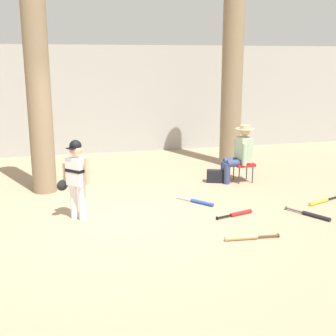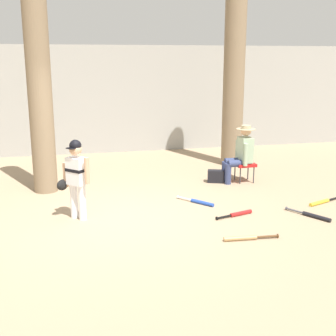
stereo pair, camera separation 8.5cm
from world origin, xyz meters
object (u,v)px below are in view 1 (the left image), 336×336
Objects in this scene: young_ballplayer at (76,175)px; folding_stool at (243,165)px; tree_near_player at (38,89)px; bat_red_barrel at (238,214)px; bat_black_composite at (313,215)px; bat_blue_youth at (199,202)px; seated_spectator at (239,152)px; bat_yellow_trainer at (321,201)px; bat_wood_tan at (246,238)px; handbag_beside_stool at (215,176)px; tree_behind_spectator at (232,80)px.

young_ballplayer is 3.83m from folding_stool.
folding_stool is (4.06, -0.26, -1.62)m from tree_near_player.
bat_red_barrel is at bearing -10.41° from young_ballplayer.
bat_black_composite is at bearing -12.66° from young_ballplayer.
bat_red_barrel and bat_blue_youth have the same top height.
bat_yellow_trainer is (0.88, -1.71, -0.61)m from seated_spectator.
bat_yellow_trainer is at bearing -13.12° from bat_blue_youth.
handbag_beside_stool is at bearing 78.44° from bat_wood_tan.
seated_spectator is 0.72m from handbag_beside_stool.
seated_spectator is 1.47× the size of bat_wood_tan.
tree_near_player reaches higher than folding_stool.
young_ballplayer is at bearing -72.63° from tree_near_player.
folding_stool is 0.58× the size of bat_red_barrel.
folding_stool is at bearing 22.80° from young_ballplayer.
folding_stool is at bearing 64.80° from bat_red_barrel.
seated_spectator is (-0.41, -1.57, -1.40)m from tree_behind_spectator.
tree_near_player is 4.19m from seated_spectator.
folding_stool reaches higher than bat_black_composite.
folding_stool reaches higher than bat_yellow_trainer.
bat_red_barrel is at bearing 162.47° from bat_black_composite.
handbag_beside_stool reaches higher than bat_wood_tan.
bat_yellow_trainer is (0.78, -1.71, -0.33)m from folding_stool.
bat_blue_youth is 0.81× the size of bat_wood_tan.
bat_wood_tan is at bearing -32.43° from young_ballplayer.
bat_black_composite is (1.16, -0.37, 0.00)m from bat_red_barrel.
bat_red_barrel is (-0.92, -1.95, -0.33)m from folding_stool.
bat_black_composite is at bearing -81.68° from seated_spectator.
bat_red_barrel is at bearing -112.78° from seated_spectator.
bat_blue_youth and bat_wood_tan have the same top height.
tree_near_player is at bearing 157.90° from bat_yellow_trainer.
young_ballplayer reaches higher than bat_black_composite.
bat_black_composite is at bearing -91.06° from tree_behind_spectator.
handbag_beside_stool is 1.50m from bat_blue_youth.
tree_near_player is 2.21m from young_ballplayer.
bat_yellow_trainer is at bearing -65.35° from folding_stool.
handbag_beside_stool is at bearing 81.08° from bat_red_barrel.
tree_behind_spectator is at bearing 58.37° from handbag_beside_stool.
young_ballplayer is 2.73m from bat_red_barrel.
bat_black_composite is 1.13× the size of bat_blue_youth.
bat_yellow_trainer is at bearing 8.32° from bat_red_barrel.
tree_behind_spectator is 6.77× the size of bat_red_barrel.
young_ballplayer reaches higher than folding_stool.
young_ballplayer reaches higher than bat_wood_tan.
tree_behind_spectator is 3.81m from bat_blue_youth.
tree_behind_spectator is 7.19× the size of bat_blue_youth.
handbag_beside_stool reaches higher than bat_red_barrel.
folding_stool is at bearing 41.56° from bat_blue_youth.
young_ballplayer is 1.59× the size of bat_wood_tan.
bat_yellow_trainer is at bearing 48.66° from bat_black_composite.
tree_behind_spectator is 3.87m from bat_yellow_trainer.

